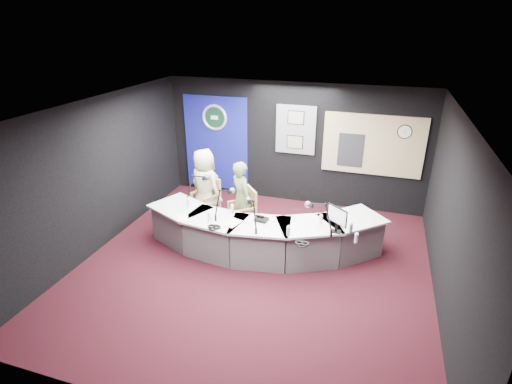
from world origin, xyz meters
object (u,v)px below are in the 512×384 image
(armchair_right, at_px, (242,213))
(person_woman, at_px, (241,199))
(broadcast_desk, at_px, (260,234))
(armchair_left, at_px, (206,202))
(person_man, at_px, (205,186))

(armchair_right, relative_size, person_woman, 0.58)
(broadcast_desk, relative_size, armchair_left, 5.08)
(armchair_left, bearing_deg, person_woman, 10.19)
(broadcast_desk, height_order, armchair_left, armchair_left)
(armchair_left, xyz_separation_m, person_man, (0.00, 0.00, 0.37))
(armchair_left, distance_m, person_woman, 1.02)
(broadcast_desk, distance_m, armchair_right, 0.78)
(armchair_right, bearing_deg, person_man, -147.45)
(armchair_left, distance_m, person_man, 0.37)
(person_man, bearing_deg, armchair_left, -0.00)
(armchair_right, distance_m, person_man, 1.03)
(person_man, bearing_deg, broadcast_desk, 173.08)
(broadcast_desk, distance_m, person_man, 1.76)
(armchair_right, height_order, person_man, person_man)
(armchair_right, xyz_separation_m, person_woman, (0.00, 0.00, 0.32))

